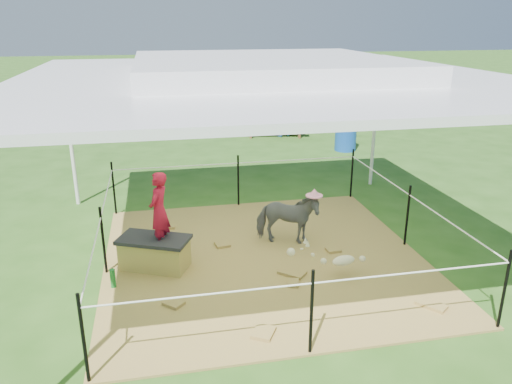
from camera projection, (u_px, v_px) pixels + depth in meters
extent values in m
plane|color=#2D5919|center=(264.00, 259.00, 7.38)|extent=(90.00, 90.00, 0.00)
cube|color=brown|center=(264.00, 258.00, 7.38)|extent=(4.60, 4.60, 0.03)
cylinder|color=silver|center=(70.00, 138.00, 9.16)|extent=(0.07, 0.07, 2.60)
cylinder|color=silver|center=(375.00, 124.00, 10.30)|extent=(0.07, 0.07, 2.60)
cube|color=white|center=(265.00, 78.00, 6.51)|extent=(6.30, 6.30, 0.08)
cube|color=white|center=(265.00, 66.00, 6.46)|extent=(3.30, 3.30, 0.22)
cylinder|color=black|center=(114.00, 189.00, 8.87)|extent=(0.04, 0.04, 1.00)
cylinder|color=black|center=(238.00, 181.00, 9.30)|extent=(0.04, 0.04, 1.00)
cylinder|color=black|center=(352.00, 174.00, 9.73)|extent=(0.04, 0.04, 1.00)
cylinder|color=black|center=(103.00, 241.00, 6.79)|extent=(0.04, 0.04, 1.00)
cylinder|color=black|center=(407.00, 216.00, 7.65)|extent=(0.04, 0.04, 1.00)
cylinder|color=black|center=(84.00, 340.00, 4.71)|extent=(0.04, 0.04, 1.00)
cylinder|color=black|center=(311.00, 313.00, 5.14)|extent=(0.04, 0.04, 1.00)
cylinder|color=black|center=(504.00, 291.00, 5.56)|extent=(0.04, 0.04, 1.00)
cylinder|color=white|center=(238.00, 163.00, 9.18)|extent=(4.50, 0.02, 0.02)
cylinder|color=white|center=(313.00, 283.00, 5.02)|extent=(4.50, 0.02, 0.02)
cylinder|color=white|center=(410.00, 195.00, 7.53)|extent=(0.02, 4.50, 0.02)
cylinder|color=white|center=(101.00, 218.00, 6.68)|extent=(0.02, 4.50, 0.02)
cube|color=#B09840|center=(155.00, 254.00, 7.02)|extent=(1.02, 0.79, 0.41)
cube|color=black|center=(154.00, 239.00, 6.94)|extent=(1.10, 0.86, 0.05)
imported|color=#A5102A|center=(159.00, 204.00, 6.79)|extent=(0.40, 0.47, 1.10)
cylinder|color=#197127|center=(113.00, 278.00, 6.52)|extent=(0.09, 0.09, 0.25)
imported|color=#525358|center=(287.00, 219.00, 7.71)|extent=(1.07, 0.73, 0.83)
cylinder|color=pink|center=(288.00, 190.00, 7.55)|extent=(0.26, 0.26, 0.12)
cylinder|color=#164BA8|center=(346.00, 134.00, 13.33)|extent=(0.71, 0.71, 0.88)
cube|color=brown|center=(275.00, 121.00, 15.25)|extent=(2.09, 1.69, 0.77)
cube|color=brown|center=(351.00, 108.00, 17.24)|extent=(2.55, 2.40, 0.86)
imported|color=#3271BB|center=(281.00, 118.00, 14.89)|extent=(0.57, 0.46, 1.12)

